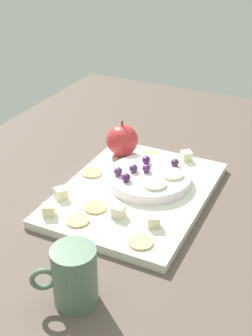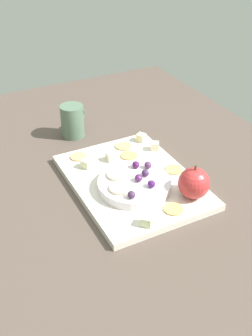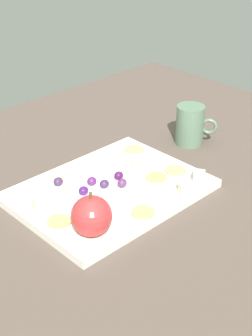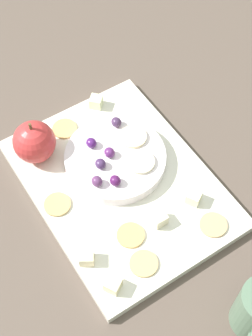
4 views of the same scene
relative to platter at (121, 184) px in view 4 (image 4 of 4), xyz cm
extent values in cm
cube|color=brown|center=(1.74, 2.61, -3.08)|extent=(134.89, 101.19, 4.42)
cube|color=silver|center=(0.00, 0.00, 0.00)|extent=(37.30, 27.96, 1.73)
cylinder|color=white|center=(-3.74, 1.35, 1.92)|extent=(17.32, 17.32, 2.12)
sphere|color=#BD3031|center=(-12.55, -9.15, 4.52)|extent=(7.30, 7.30, 7.30)
cylinder|color=brown|center=(-12.55, -9.15, 8.77)|extent=(0.50, 0.50, 1.20)
cube|color=beige|center=(9.72, 1.06, 1.96)|extent=(2.22, 2.22, 2.18)
cube|color=beige|center=(14.95, -10.83, 1.96)|extent=(2.99, 2.99, 2.18)
cube|color=beige|center=(9.15, -11.88, 1.96)|extent=(3.01, 3.01, 2.18)
cube|color=beige|center=(-16.38, 5.13, 1.96)|extent=(3.08, 3.08, 2.18)
cube|color=beige|center=(9.60, 7.99, 1.96)|extent=(2.99, 2.99, 2.18)
cylinder|color=tan|center=(9.32, -4.05, 1.06)|extent=(4.43, 4.43, 0.40)
cylinder|color=tan|center=(14.35, -4.97, 1.06)|extent=(4.43, 4.43, 0.40)
cylinder|color=tan|center=(-1.78, -11.06, 1.06)|extent=(4.43, 4.43, 0.40)
cylinder|color=tan|center=(14.96, 7.96, 1.06)|extent=(4.43, 4.43, 0.40)
cylinder|color=tan|center=(-14.75, -2.52, 1.06)|extent=(4.43, 4.43, 0.40)
ellipsoid|color=#582463|center=(-4.24, 0.55, 3.83)|extent=(1.93, 1.74, 1.68)
ellipsoid|color=#41294A|center=(-9.08, 4.97, 3.82)|extent=(1.93, 1.74, 1.67)
ellipsoid|color=#572F5A|center=(-0.51, -4.14, 3.84)|extent=(1.93, 1.74, 1.72)
ellipsoid|color=#49174D|center=(0.97, -1.58, 3.83)|extent=(1.93, 1.74, 1.69)
ellipsoid|color=#461A61|center=(-7.62, -0.98, 3.81)|extent=(1.93, 1.74, 1.64)
ellipsoid|color=#3F2750|center=(-3.13, -1.88, 3.80)|extent=(1.93, 1.74, 1.62)
cylinder|color=beige|center=(-0.10, 4.10, 3.29)|extent=(4.74, 4.74, 0.60)
cylinder|color=beige|center=(-5.16, 5.89, 3.29)|extent=(4.74, 4.74, 0.60)
camera|label=1|loc=(71.19, 32.43, 50.52)|focal=48.80mm
camera|label=2|loc=(-72.18, 38.86, 59.06)|focal=43.94mm
camera|label=3|loc=(-57.50, -64.44, 54.66)|focal=53.76mm
camera|label=4|loc=(37.19, -22.96, 72.03)|focal=53.15mm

